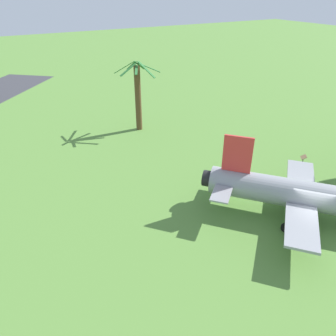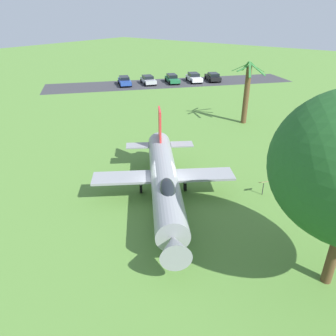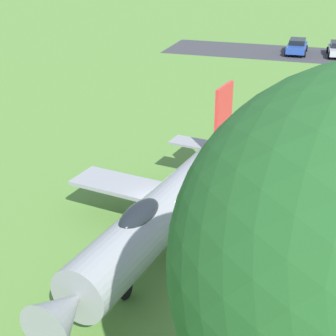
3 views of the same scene
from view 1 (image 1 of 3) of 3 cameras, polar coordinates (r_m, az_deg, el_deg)
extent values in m
plane|color=#568438|center=(22.60, 23.07, -8.39)|extent=(200.00, 200.00, 0.00)
cylinder|color=gray|center=(21.62, 24.00, -4.59)|extent=(10.56, 9.58, 1.78)
cylinder|color=black|center=(21.69, 6.95, -1.82)|extent=(1.16, 1.20, 1.07)
cube|color=red|center=(20.47, 12.07, 2.37)|extent=(1.44, 1.29, 2.39)
cube|color=gray|center=(24.11, 22.18, -1.18)|extent=(3.89, 4.09, 0.16)
cube|color=gray|center=(19.31, 22.34, -9.40)|extent=(3.89, 4.09, 0.16)
cube|color=gray|center=(22.98, 11.01, 0.25)|extent=(2.01, 2.08, 0.10)
cube|color=gray|center=(19.93, 9.33, -4.52)|extent=(2.01, 2.08, 0.10)
cylinder|color=#A5A8AD|center=(23.27, 20.42, -3.75)|extent=(0.12, 0.12, 1.32)
cylinder|color=black|center=(23.62, 20.14, -5.09)|extent=(0.57, 0.53, 0.60)
cylinder|color=#A5A8AD|center=(20.62, 20.26, -8.37)|extent=(0.12, 0.12, 1.32)
cylinder|color=black|center=(21.02, 19.94, -9.80)|extent=(0.57, 0.53, 0.60)
cylinder|color=brown|center=(32.83, -5.25, 11.95)|extent=(0.60, 0.60, 6.33)
cube|color=#2D7033|center=(33.22, -6.37, 17.40)|extent=(2.30, 0.34, 1.18)
cube|color=#2D7033|center=(32.57, -7.62, 17.09)|extent=(1.78, 1.65, 1.31)
cube|color=#2D7033|center=(31.51, -7.00, 16.71)|extent=(0.60, 1.79, 0.95)
cube|color=#2D7033|center=(31.28, -5.57, 16.69)|extent=(1.49, 0.93, 0.55)
cube|color=#2D7033|center=(31.39, -3.79, 16.81)|extent=(1.80, 1.09, 1.33)
cube|color=#2D7033|center=(32.20, -3.34, 17.14)|extent=(0.92, 2.12, 1.01)
cube|color=#2D7033|center=(32.83, -4.78, 17.33)|extent=(1.16, 1.39, 0.89)
cylinder|color=#333333|center=(28.31, 22.43, 0.78)|extent=(0.06, 0.06, 0.90)
cube|color=olive|center=(28.06, 22.65, 1.80)|extent=(0.72, 0.68, 0.25)
camera|label=2|loc=(27.40, 71.78, 7.27)|focal=33.96mm
camera|label=3|loc=(31.12, 56.04, 12.96)|focal=53.42mm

